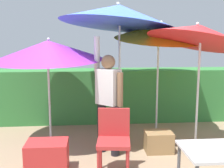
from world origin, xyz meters
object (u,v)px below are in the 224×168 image
(cooler_box, at_px, (47,157))
(person_vendor, at_px, (108,97))
(umbrella_rainbow, at_px, (119,15))
(umbrella_orange, at_px, (199,34))
(umbrella_navy, at_px, (160,31))
(folding_table, at_px, (221,157))
(chair_plastic, at_px, (114,137))
(crate_cardboard, at_px, (159,142))
(umbrella_yellow, at_px, (48,50))

(cooler_box, bearing_deg, person_vendor, 33.54)
(umbrella_rainbow, distance_m, umbrella_orange, 1.40)
(umbrella_navy, xyz_separation_m, person_vendor, (-1.03, -0.90, -1.05))
(umbrella_rainbow, relative_size, folding_table, 3.26)
(umbrella_navy, bearing_deg, umbrella_rainbow, -162.28)
(umbrella_orange, relative_size, folding_table, 2.90)
(person_vendor, distance_m, cooler_box, 1.29)
(chair_plastic, relative_size, crate_cardboard, 2.00)
(chair_plastic, bearing_deg, umbrella_rainbow, 81.26)
(umbrella_orange, bearing_deg, cooler_box, -165.53)
(chair_plastic, xyz_separation_m, folding_table, (1.04, -0.99, 0.12))
(umbrella_yellow, distance_m, chair_plastic, 1.93)
(crate_cardboard, bearing_deg, umbrella_orange, 0.89)
(umbrella_navy, distance_m, person_vendor, 1.73)
(umbrella_navy, bearing_deg, cooler_box, -142.13)
(umbrella_yellow, distance_m, person_vendor, 1.32)
(umbrella_rainbow, xyz_separation_m, cooler_box, (-1.12, -1.24, -2.03))
(umbrella_yellow, distance_m, umbrella_navy, 2.08)
(crate_cardboard, bearing_deg, umbrella_navy, 77.37)
(umbrella_navy, xyz_separation_m, cooler_box, (-1.92, -1.50, -1.76))
(umbrella_orange, height_order, umbrella_navy, umbrella_orange)
(chair_plastic, xyz_separation_m, cooler_box, (-0.92, 0.08, -0.29))
(umbrella_navy, height_order, cooler_box, umbrella_navy)
(umbrella_navy, relative_size, folding_table, 2.85)
(person_vendor, height_order, folding_table, person_vendor)
(umbrella_yellow, xyz_separation_m, cooler_box, (0.09, -1.09, -1.43))
(umbrella_rainbow, height_order, umbrella_orange, umbrella_rainbow)
(umbrella_orange, height_order, crate_cardboard, umbrella_orange)
(person_vendor, distance_m, folding_table, 2.00)
(umbrella_orange, bearing_deg, crate_cardboard, -179.11)
(crate_cardboard, bearing_deg, folding_table, -81.81)
(umbrella_navy, height_order, crate_cardboard, umbrella_navy)
(umbrella_rainbow, xyz_separation_m, umbrella_orange, (1.20, -0.64, -0.33))
(chair_plastic, distance_m, cooler_box, 0.97)
(person_vendor, height_order, crate_cardboard, person_vendor)
(person_vendor, relative_size, cooler_box, 3.30)
(chair_plastic, distance_m, crate_cardboard, 1.10)
(folding_table, bearing_deg, umbrella_yellow, 133.51)
(folding_table, bearing_deg, person_vendor, 122.77)
(umbrella_orange, bearing_deg, umbrella_yellow, 168.43)
(umbrella_yellow, distance_m, folding_table, 3.15)
(chair_plastic, bearing_deg, person_vendor, 92.35)
(crate_cardboard, bearing_deg, umbrella_yellow, 164.48)
(chair_plastic, bearing_deg, crate_cardboard, 39.95)
(umbrella_rainbow, distance_m, umbrella_yellow, 1.36)
(person_vendor, bearing_deg, chair_plastic, -87.65)
(crate_cardboard, relative_size, folding_table, 0.56)
(umbrella_orange, relative_size, cooler_box, 4.08)
(umbrella_rainbow, relative_size, umbrella_navy, 1.14)
(person_vendor, xyz_separation_m, folding_table, (1.07, -1.66, -0.31))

